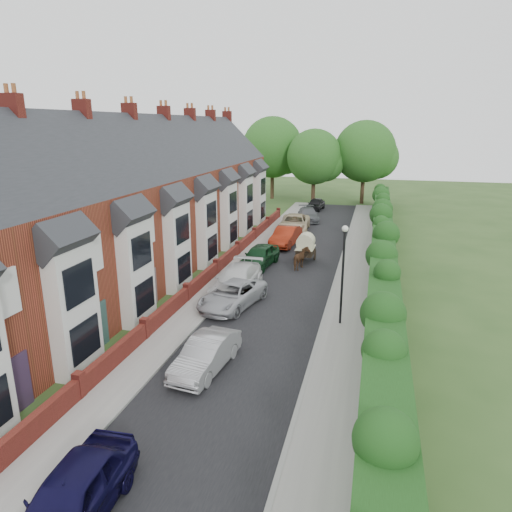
# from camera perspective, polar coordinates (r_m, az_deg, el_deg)

# --- Properties ---
(ground) EXTENTS (140.00, 140.00, 0.00)m
(ground) POSITION_cam_1_polar(r_m,az_deg,el_deg) (20.69, -0.15, -12.11)
(ground) COLOR #2D4C1E
(ground) RESTS_ON ground
(road) EXTENTS (6.00, 58.00, 0.02)m
(road) POSITION_cam_1_polar(r_m,az_deg,el_deg) (30.67, 4.24, -2.48)
(road) COLOR black
(road) RESTS_ON ground
(pavement_hedge_side) EXTENTS (2.20, 58.00, 0.12)m
(pavement_hedge_side) POSITION_cam_1_polar(r_m,az_deg,el_deg) (30.23, 11.91, -2.98)
(pavement_hedge_side) COLOR gray
(pavement_hedge_side) RESTS_ON ground
(pavement_house_side) EXTENTS (1.70, 58.00, 0.12)m
(pavement_house_side) POSITION_cam_1_polar(r_m,az_deg,el_deg) (31.54, -2.65, -1.83)
(pavement_house_side) COLOR gray
(pavement_house_side) RESTS_ON ground
(kerb_hedge_side) EXTENTS (0.18, 58.00, 0.13)m
(kerb_hedge_side) POSITION_cam_1_polar(r_m,az_deg,el_deg) (30.29, 9.93, -2.83)
(kerb_hedge_side) COLOR gray
(kerb_hedge_side) RESTS_ON ground
(kerb_house_side) EXTENTS (0.18, 58.00, 0.13)m
(kerb_house_side) POSITION_cam_1_polar(r_m,az_deg,el_deg) (31.32, -1.25, -1.94)
(kerb_house_side) COLOR gray
(kerb_house_side) RESTS_ON ground
(hedge) EXTENTS (2.10, 58.00, 2.85)m
(hedge) POSITION_cam_1_polar(r_m,az_deg,el_deg) (29.76, 15.53, -0.42)
(hedge) COLOR #193C13
(hedge) RESTS_ON ground
(terrace_row) EXTENTS (9.05, 40.50, 11.50)m
(terrace_row) POSITION_cam_1_polar(r_m,az_deg,el_deg) (32.12, -14.55, 6.11)
(terrace_row) COLOR #943825
(terrace_row) RESTS_ON ground
(garden_wall_row) EXTENTS (0.35, 40.35, 1.10)m
(garden_wall_row) POSITION_cam_1_polar(r_m,az_deg,el_deg) (30.82, -4.99, -1.53)
(garden_wall_row) COLOR maroon
(garden_wall_row) RESTS_ON ground
(lamppost) EXTENTS (0.32, 0.32, 5.16)m
(lamppost) POSITION_cam_1_polar(r_m,az_deg,el_deg) (22.60, 10.85, -0.85)
(lamppost) COLOR black
(lamppost) RESTS_ON ground
(tree_far_left) EXTENTS (7.14, 6.80, 9.29)m
(tree_far_left) POSITION_cam_1_polar(r_m,az_deg,el_deg) (58.29, 7.65, 12.02)
(tree_far_left) COLOR #332316
(tree_far_left) RESTS_ON ground
(tree_far_right) EXTENTS (7.98, 7.60, 10.31)m
(tree_far_right) POSITION_cam_1_polar(r_m,az_deg,el_deg) (59.79, 13.81, 12.38)
(tree_far_right) COLOR #332316
(tree_far_right) RESTS_ON ground
(tree_far_back) EXTENTS (8.40, 8.00, 10.82)m
(tree_far_back) POSITION_cam_1_polar(r_m,az_deg,el_deg) (62.20, 2.47, 13.23)
(tree_far_back) COLOR #332316
(tree_far_back) RESTS_ON ground
(car_navy) EXTENTS (2.09, 4.65, 1.55)m
(car_navy) POSITION_cam_1_polar(r_m,az_deg,el_deg) (13.75, -22.04, -26.24)
(car_navy) COLOR black
(car_navy) RESTS_ON ground
(car_silver_a) EXTENTS (1.91, 4.32, 1.38)m
(car_silver_a) POSITION_cam_1_polar(r_m,az_deg,el_deg) (19.29, -6.28, -12.12)
(car_silver_a) COLOR #98989C
(car_silver_a) RESTS_ON ground
(car_silver_b) EXTENTS (3.29, 5.30, 1.37)m
(car_silver_b) POSITION_cam_1_polar(r_m,az_deg,el_deg) (25.44, -2.94, -4.85)
(car_silver_b) COLOR #A9AAB1
(car_silver_b) RESTS_ON ground
(car_white) EXTENTS (2.30, 5.53, 1.60)m
(car_white) POSITION_cam_1_polar(r_m,az_deg,el_deg) (27.30, -2.46, -3.09)
(car_white) COLOR silver
(car_white) RESTS_ON ground
(car_green) EXTENTS (2.40, 4.73, 1.54)m
(car_green) POSITION_cam_1_polar(r_m,az_deg,el_deg) (32.45, 0.45, 0.02)
(car_green) COLOR #0F3318
(car_green) RESTS_ON ground
(car_red) EXTENTS (2.10, 4.91, 1.57)m
(car_red) POSITION_cam_1_polar(r_m,az_deg,el_deg) (38.15, 3.74, 2.47)
(car_red) COLOR maroon
(car_red) RESTS_ON ground
(car_beige) EXTENTS (3.08, 5.94, 1.60)m
(car_beige) POSITION_cam_1_polar(r_m,az_deg,el_deg) (43.20, 4.81, 4.09)
(car_beige) COLOR beige
(car_beige) RESTS_ON ground
(car_grey) EXTENTS (3.03, 5.01, 1.36)m
(car_grey) POSITION_cam_1_polar(r_m,az_deg,el_deg) (48.35, 6.55, 5.20)
(car_grey) COLOR #57595E
(car_grey) RESTS_ON ground
(car_black) EXTENTS (2.05, 4.21, 1.38)m
(car_black) POSITION_cam_1_polar(r_m,az_deg,el_deg) (54.58, 7.46, 6.44)
(car_black) COLOR black
(car_black) RESTS_ON ground
(horse) EXTENTS (1.11, 1.89, 1.49)m
(horse) POSITION_cam_1_polar(r_m,az_deg,el_deg) (31.96, 5.68, -0.36)
(horse) COLOR #4E311C
(horse) RESTS_ON ground
(horse_cart) EXTENTS (1.35, 2.97, 2.14)m
(horse_cart) POSITION_cam_1_polar(r_m,az_deg,el_deg) (33.65, 6.22, 1.31)
(horse_cart) COLOR black
(horse_cart) RESTS_ON ground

